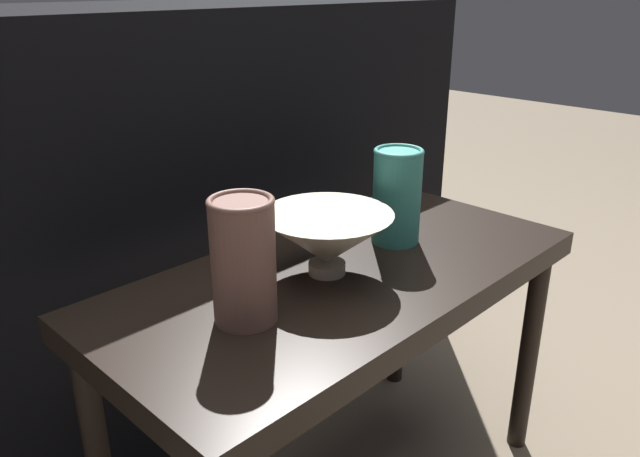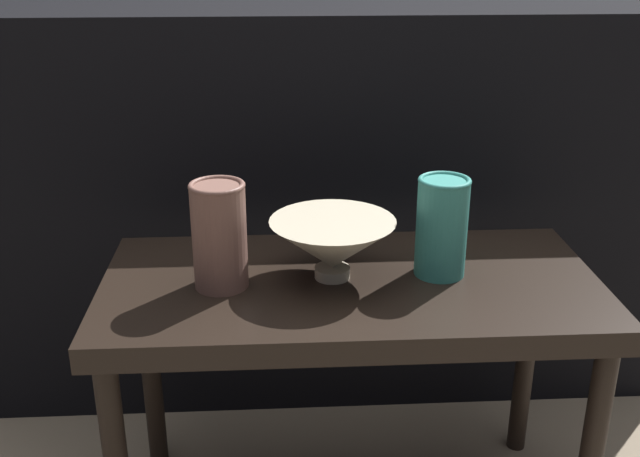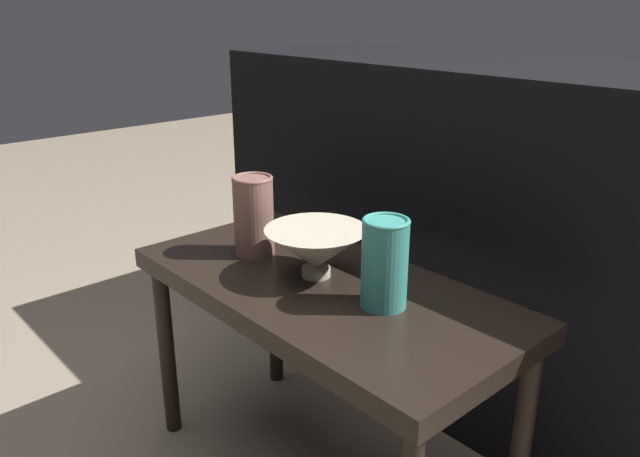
# 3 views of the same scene
# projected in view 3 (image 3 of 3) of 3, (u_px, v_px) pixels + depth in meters

# --- Properties ---
(table) EXTENTS (0.79, 0.39, 0.47)m
(table) POSITION_uv_depth(u_px,v_px,m) (323.00, 307.00, 1.22)
(table) COLOR black
(table) RESTS_ON ground_plane
(couch_backdrop) EXTENTS (1.49, 0.50, 0.84)m
(couch_backdrop) POSITION_uv_depth(u_px,v_px,m) (488.00, 235.00, 1.57)
(couch_backdrop) COLOR black
(couch_backdrop) RESTS_ON ground_plane
(bowl) EXTENTS (0.20, 0.20, 0.10)m
(bowl) POSITION_uv_depth(u_px,v_px,m) (316.00, 249.00, 1.20)
(bowl) COLOR #B2A88E
(bowl) RESTS_ON table
(vase_textured_left) EXTENTS (0.09, 0.09, 0.17)m
(vase_textured_left) POSITION_uv_depth(u_px,v_px,m) (254.00, 215.00, 1.30)
(vase_textured_left) COLOR brown
(vase_textured_left) RESTS_ON table
(vase_colorful_right) EXTENTS (0.08, 0.08, 0.16)m
(vase_colorful_right) POSITION_uv_depth(u_px,v_px,m) (385.00, 262.00, 1.08)
(vase_colorful_right) COLOR teal
(vase_colorful_right) RESTS_ON table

